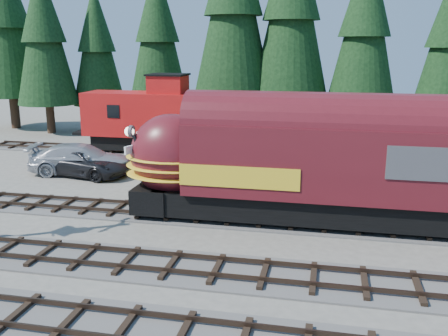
% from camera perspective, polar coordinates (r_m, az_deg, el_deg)
% --- Properties ---
extents(ground, '(120.00, 120.00, 0.00)m').
position_cam_1_polar(ground, '(20.68, 6.99, -9.98)').
color(ground, '#6B665B').
rests_on(ground, ground).
extents(track_spur, '(32.00, 3.20, 0.33)m').
position_cam_1_polar(track_spur, '(39.49, -5.18, 1.69)').
color(track_spur, '#4C4947').
rests_on(track_spur, ground).
extents(depot, '(12.80, 7.00, 5.30)m').
position_cam_1_polar(depot, '(29.90, 8.98, 3.34)').
color(depot, gold).
rests_on(depot, ground).
extents(conifer_backdrop, '(80.61, 22.78, 17.43)m').
position_cam_1_polar(conifer_backdrop, '(43.84, 17.34, 15.60)').
color(conifer_backdrop, black).
rests_on(conifer_backdrop, ground).
extents(locomotive, '(17.59, 3.50, 4.78)m').
position_cam_1_polar(locomotive, '(23.57, 8.52, 0.06)').
color(locomotive, black).
rests_on(locomotive, ground).
extents(caboose, '(11.11, 3.22, 5.78)m').
position_cam_1_polar(caboose, '(39.57, -7.76, 5.72)').
color(caboose, black).
rests_on(caboose, ground).
extents(pickup_truck_a, '(6.51, 3.87, 1.70)m').
position_cam_1_polar(pickup_truck_a, '(33.88, -15.54, 0.57)').
color(pickup_truck_a, black).
rests_on(pickup_truck_a, ground).
extents(pickup_truck_b, '(7.22, 3.99, 1.98)m').
position_cam_1_polar(pickup_truck_b, '(34.41, -15.95, 0.99)').
color(pickup_truck_b, '#ADAFB5').
rests_on(pickup_truck_b, ground).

